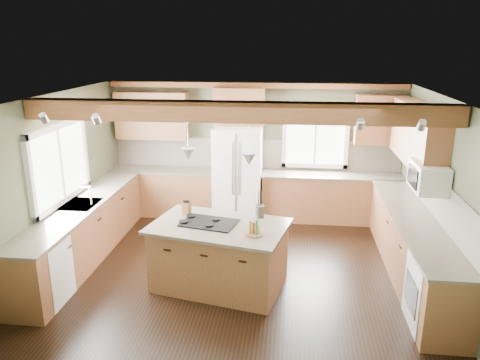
# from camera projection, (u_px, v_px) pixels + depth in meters

# --- Properties ---
(floor) EXTENTS (5.60, 5.60, 0.00)m
(floor) POSITION_uv_depth(u_px,v_px,m) (241.00, 268.00, 7.15)
(floor) COLOR black
(floor) RESTS_ON ground
(ceiling) EXTENTS (5.60, 5.60, 0.00)m
(ceiling) POSITION_uv_depth(u_px,v_px,m) (241.00, 97.00, 6.40)
(ceiling) COLOR silver
(ceiling) RESTS_ON wall_back
(wall_back) EXTENTS (5.60, 0.00, 5.60)m
(wall_back) POSITION_uv_depth(u_px,v_px,m) (255.00, 149.00, 9.15)
(wall_back) COLOR #494F38
(wall_back) RESTS_ON ground
(wall_left) EXTENTS (0.00, 5.00, 5.00)m
(wall_left) POSITION_uv_depth(u_px,v_px,m) (58.00, 181.00, 7.08)
(wall_left) COLOR #494F38
(wall_left) RESTS_ON ground
(wall_right) EXTENTS (0.00, 5.00, 5.00)m
(wall_right) POSITION_uv_depth(u_px,v_px,m) (442.00, 194.00, 6.47)
(wall_right) COLOR #494F38
(wall_right) RESTS_ON ground
(ceiling_beam) EXTENTS (5.55, 0.26, 0.26)m
(ceiling_beam) POSITION_uv_depth(u_px,v_px,m) (236.00, 112.00, 5.92)
(ceiling_beam) COLOR #572B19
(ceiling_beam) RESTS_ON ceiling
(soffit_trim) EXTENTS (5.55, 0.20, 0.10)m
(soffit_trim) POSITION_uv_depth(u_px,v_px,m) (256.00, 85.00, 8.70)
(soffit_trim) COLOR #572B19
(soffit_trim) RESTS_ON ceiling
(backsplash_back) EXTENTS (5.58, 0.03, 0.58)m
(backsplash_back) POSITION_uv_depth(u_px,v_px,m) (255.00, 154.00, 9.17)
(backsplash_back) COLOR brown
(backsplash_back) RESTS_ON wall_back
(backsplash_right) EXTENTS (0.03, 3.70, 0.58)m
(backsplash_right) POSITION_uv_depth(u_px,v_px,m) (439.00, 199.00, 6.54)
(backsplash_right) COLOR brown
(backsplash_right) RESTS_ON wall_right
(base_cab_back_left) EXTENTS (2.02, 0.60, 0.88)m
(base_cab_back_left) POSITION_uv_depth(u_px,v_px,m) (164.00, 192.00, 9.31)
(base_cab_back_left) COLOR brown
(base_cab_back_left) RESTS_ON floor
(counter_back_left) EXTENTS (2.06, 0.64, 0.04)m
(counter_back_left) POSITION_uv_depth(u_px,v_px,m) (163.00, 170.00, 9.18)
(counter_back_left) COLOR #463E33
(counter_back_left) RESTS_ON base_cab_back_left
(base_cab_back_right) EXTENTS (2.62, 0.60, 0.88)m
(base_cab_back_right) POSITION_uv_depth(u_px,v_px,m) (331.00, 198.00, 8.95)
(base_cab_back_right) COLOR brown
(base_cab_back_right) RESTS_ON floor
(counter_back_right) EXTENTS (2.66, 0.64, 0.04)m
(counter_back_right) POSITION_uv_depth(u_px,v_px,m) (332.00, 175.00, 8.82)
(counter_back_right) COLOR #463E33
(counter_back_right) RESTS_ON base_cab_back_right
(base_cab_left) EXTENTS (0.60, 3.70, 0.88)m
(base_cab_left) POSITION_uv_depth(u_px,v_px,m) (84.00, 233.00, 7.34)
(base_cab_left) COLOR brown
(base_cab_left) RESTS_ON floor
(counter_left) EXTENTS (0.64, 3.74, 0.04)m
(counter_left) POSITION_uv_depth(u_px,v_px,m) (81.00, 205.00, 7.21)
(counter_left) COLOR #463E33
(counter_left) RESTS_ON base_cab_left
(base_cab_right) EXTENTS (0.60, 3.70, 0.88)m
(base_cab_right) POSITION_uv_depth(u_px,v_px,m) (412.00, 248.00, 6.80)
(base_cab_right) COLOR brown
(base_cab_right) RESTS_ON floor
(counter_right) EXTENTS (0.64, 3.74, 0.04)m
(counter_right) POSITION_uv_depth(u_px,v_px,m) (416.00, 219.00, 6.66)
(counter_right) COLOR #463E33
(counter_right) RESTS_ON base_cab_right
(upper_cab_back_left) EXTENTS (1.40, 0.35, 0.90)m
(upper_cab_back_left) POSITION_uv_depth(u_px,v_px,m) (152.00, 115.00, 9.02)
(upper_cab_back_left) COLOR brown
(upper_cab_back_left) RESTS_ON wall_back
(upper_cab_over_fridge) EXTENTS (0.96, 0.35, 0.70)m
(upper_cab_over_fridge) POSITION_uv_depth(u_px,v_px,m) (239.00, 106.00, 8.78)
(upper_cab_over_fridge) COLOR brown
(upper_cab_over_fridge) RESTS_ON wall_back
(upper_cab_right) EXTENTS (0.35, 2.20, 0.90)m
(upper_cab_right) POSITION_uv_depth(u_px,v_px,m) (418.00, 135.00, 7.16)
(upper_cab_right) COLOR brown
(upper_cab_right) RESTS_ON wall_right
(upper_cab_back_corner) EXTENTS (0.90, 0.35, 0.90)m
(upper_cab_back_corner) POSITION_uv_depth(u_px,v_px,m) (380.00, 120.00, 8.55)
(upper_cab_back_corner) COLOR brown
(upper_cab_back_corner) RESTS_ON wall_back
(window_left) EXTENTS (0.04, 1.60, 1.05)m
(window_left) POSITION_uv_depth(u_px,v_px,m) (59.00, 164.00, 7.05)
(window_left) COLOR white
(window_left) RESTS_ON wall_left
(window_back) EXTENTS (1.10, 0.04, 1.00)m
(window_back) POSITION_uv_depth(u_px,v_px,m) (315.00, 138.00, 8.94)
(window_back) COLOR white
(window_back) RESTS_ON wall_back
(sink) EXTENTS (0.50, 0.65, 0.03)m
(sink) POSITION_uv_depth(u_px,v_px,m) (81.00, 205.00, 7.21)
(sink) COLOR #262628
(sink) RESTS_ON counter_left
(faucet) EXTENTS (0.02, 0.02, 0.28)m
(faucet) POSITION_uv_depth(u_px,v_px,m) (91.00, 196.00, 7.15)
(faucet) COLOR #B2B2B7
(faucet) RESTS_ON sink
(dishwasher) EXTENTS (0.60, 0.60, 0.84)m
(dishwasher) POSITION_uv_depth(u_px,v_px,m) (41.00, 272.00, 6.10)
(dishwasher) COLOR white
(dishwasher) RESTS_ON floor
(oven) EXTENTS (0.60, 0.72, 0.84)m
(oven) POSITION_uv_depth(u_px,v_px,m) (437.00, 295.00, 5.56)
(oven) COLOR white
(oven) RESTS_ON floor
(microwave) EXTENTS (0.40, 0.70, 0.38)m
(microwave) POSITION_uv_depth(u_px,v_px,m) (429.00, 177.00, 6.37)
(microwave) COLOR white
(microwave) RESTS_ON wall_right
(pendant_left) EXTENTS (0.18, 0.18, 0.16)m
(pendant_left) POSITION_uv_depth(u_px,v_px,m) (188.00, 154.00, 6.24)
(pendant_left) COLOR #B2B2B7
(pendant_left) RESTS_ON ceiling
(pendant_right) EXTENTS (0.18, 0.18, 0.16)m
(pendant_right) POSITION_uv_depth(u_px,v_px,m) (249.00, 159.00, 5.98)
(pendant_right) COLOR #B2B2B7
(pendant_right) RESTS_ON ceiling
(refrigerator) EXTENTS (0.90, 0.74, 1.80)m
(refrigerator) POSITION_uv_depth(u_px,v_px,m) (238.00, 173.00, 8.94)
(refrigerator) COLOR white
(refrigerator) RESTS_ON floor
(island) EXTENTS (1.90, 1.39, 0.88)m
(island) POSITION_uv_depth(u_px,v_px,m) (219.00, 257.00, 6.52)
(island) COLOR brown
(island) RESTS_ON floor
(island_top) EXTENTS (2.03, 1.53, 0.04)m
(island_top) POSITION_uv_depth(u_px,v_px,m) (219.00, 226.00, 6.39)
(island_top) COLOR #463E33
(island_top) RESTS_ON island
(cooktop) EXTENTS (0.83, 0.64, 0.02)m
(cooktop) POSITION_uv_depth(u_px,v_px,m) (209.00, 223.00, 6.43)
(cooktop) COLOR black
(cooktop) RESTS_ON island_top
(knife_block) EXTENTS (0.13, 0.12, 0.18)m
(knife_block) POSITION_uv_depth(u_px,v_px,m) (187.00, 209.00, 6.72)
(knife_block) COLOR brown
(knife_block) RESTS_ON island_top
(utensil_crock) EXTENTS (0.18, 0.18, 0.17)m
(utensil_crock) POSITION_uv_depth(u_px,v_px,m) (260.00, 211.00, 6.65)
(utensil_crock) COLOR #453C37
(utensil_crock) RESTS_ON island_top
(bottle_tray) EXTENTS (0.25, 0.25, 0.21)m
(bottle_tray) POSITION_uv_depth(u_px,v_px,m) (254.00, 228.00, 6.02)
(bottle_tray) COLOR brown
(bottle_tray) RESTS_ON island_top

